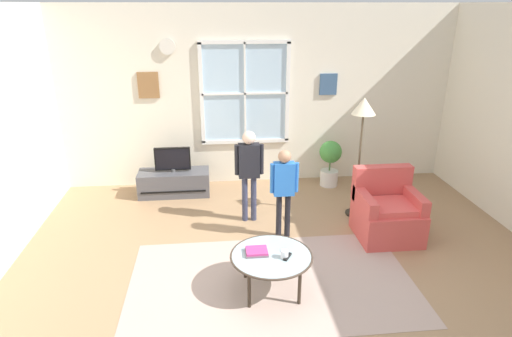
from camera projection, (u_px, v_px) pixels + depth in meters
The scene contains 15 objects.
ground_plane at pixel (288, 282), 4.71m from camera, with size 6.87×6.45×0.02m, color #9E7A56.
back_wall at pixel (258, 97), 6.97m from camera, with size 6.27×0.17×2.85m.
area_rug at pixel (271, 281), 4.71m from camera, with size 3.07×1.80×0.01m, color tan.
tv_stand at pixel (174, 183), 6.80m from camera, with size 1.10×0.45×0.38m.
television at pixel (173, 159), 6.66m from camera, with size 0.55×0.08×0.39m.
armchair at pixel (387, 213), 5.53m from camera, with size 0.76×0.74×0.87m.
coffee_table at pixel (271, 257), 4.42m from camera, with size 0.85×0.85×0.43m.
book_stack at pixel (257, 252), 4.44m from camera, with size 0.23×0.19×0.04m.
cup at pixel (284, 254), 4.35m from camera, with size 0.08×0.08×0.09m, color white.
remote_near_books at pixel (287, 257), 4.37m from camera, with size 0.04×0.14×0.02m, color black.
remote_near_cup at pixel (285, 252), 4.44m from camera, with size 0.04×0.14×0.02m, color black.
person_blue_shirt at pixel (284, 184), 5.36m from camera, with size 0.36×0.16×1.18m.
person_black_shirt at pixel (249, 166), 5.76m from camera, with size 0.39×0.18×1.29m.
potted_plant_by_window at pixel (330, 160), 7.05m from camera, with size 0.36×0.36×0.76m.
floor_lamp at pixel (363, 118), 5.71m from camera, with size 0.32×0.32×1.69m.
Camera 1 is at (-0.76, -3.90, 2.83)m, focal length 30.34 mm.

